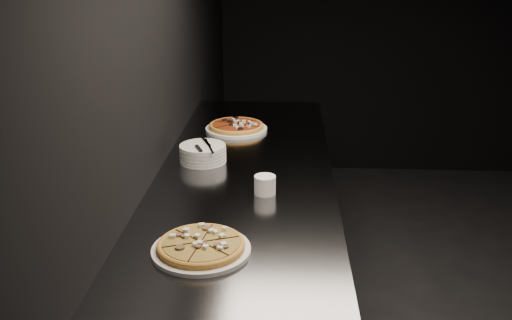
# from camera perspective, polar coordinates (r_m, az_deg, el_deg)

# --- Properties ---
(wall_left) EXTENTS (0.02, 5.00, 2.80)m
(wall_left) POSITION_cam_1_polar(r_m,az_deg,el_deg) (2.34, -10.40, 9.93)
(wall_left) COLOR black
(wall_left) RESTS_ON floor
(counter) EXTENTS (0.74, 2.44, 0.92)m
(counter) POSITION_cam_1_polar(r_m,az_deg,el_deg) (2.62, -1.03, -10.69)
(counter) COLOR slate
(counter) RESTS_ON floor
(pizza_mushroom) EXTENTS (0.35, 0.35, 0.04)m
(pizza_mushroom) POSITION_cam_1_polar(r_m,az_deg,el_deg) (1.80, -5.51, -8.62)
(pizza_mushroom) COLOR white
(pizza_mushroom) RESTS_ON counter
(pizza_tomato) EXTENTS (0.37, 0.37, 0.04)m
(pizza_tomato) POSITION_cam_1_polar(r_m,az_deg,el_deg) (2.98, -1.98, 3.34)
(pizza_tomato) COLOR white
(pizza_tomato) RESTS_ON counter
(plate_stack) EXTENTS (0.20, 0.20, 0.08)m
(plate_stack) POSITION_cam_1_polar(r_m,az_deg,el_deg) (2.54, -5.35, 0.68)
(plate_stack) COLOR white
(plate_stack) RESTS_ON counter
(cutlery) EXTENTS (0.08, 0.22, 0.01)m
(cutlery) POSITION_cam_1_polar(r_m,az_deg,el_deg) (2.51, -5.24, 1.44)
(cutlery) COLOR silver
(cutlery) RESTS_ON plate_stack
(ramekin) EXTENTS (0.08, 0.08, 0.07)m
(ramekin) POSITION_cam_1_polar(r_m,az_deg,el_deg) (2.20, 0.90, -2.45)
(ramekin) COLOR silver
(ramekin) RESTS_ON counter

